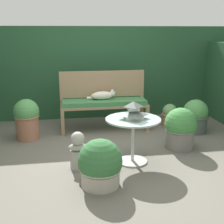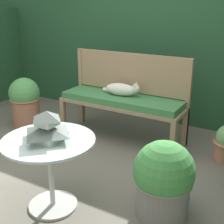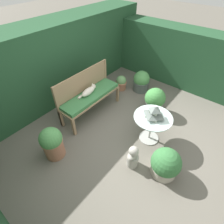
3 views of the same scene
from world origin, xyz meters
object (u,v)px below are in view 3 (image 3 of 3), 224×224
object	(u,v)px
cat	(89,91)
garden_bust	(133,157)
garden_bench	(91,97)
potted_plant_bench_right	(165,164)
potted_plant_patio_mid	(155,101)
potted_plant_bench_left	(121,83)
patio_table	(152,122)
potted_plant_table_far	(141,81)
pagoda_birdhouse	(154,113)
potted_plant_path_edge	(52,143)

from	to	relation	value
cat	garden_bust	xyz separation A→B (m)	(-0.58, -1.67, -0.41)
garden_bench	cat	size ratio (longest dim) A/B	3.01
potted_plant_bench_right	potted_plant_patio_mid	world-z (taller)	potted_plant_patio_mid
potted_plant_bench_left	patio_table	bearing A→B (deg)	-124.90
cat	potted_plant_bench_left	distance (m)	1.40
potted_plant_table_far	pagoda_birdhouse	bearing A→B (deg)	-141.75
potted_plant_bench_right	cat	bearing A→B (deg)	81.05
potted_plant_bench_right	potted_plant_path_edge	bearing A→B (deg)	118.49
potted_plant_table_far	garden_bench	bearing A→B (deg)	165.70
potted_plant_table_far	potted_plant_bench_left	bearing A→B (deg)	122.49
garden_bench	patio_table	distance (m)	1.56
garden_bust	potted_plant_table_far	xyz separation A→B (m)	(2.22, 1.22, 0.05)
potted_plant_bench_right	potted_plant_path_edge	world-z (taller)	potted_plant_path_edge
patio_table	potted_plant_path_edge	size ratio (longest dim) A/B	1.09
garden_bench	patio_table	size ratio (longest dim) A/B	2.10
pagoda_birdhouse	potted_plant_bench_right	distance (m)	0.95
potted_plant_table_far	garden_bust	bearing A→B (deg)	-151.19
cat	potted_plant_table_far	bearing A→B (deg)	-20.08
garden_bust	potted_plant_bench_right	xyz separation A→B (m)	(0.23, -0.53, 0.02)
potted_plant_path_edge	potted_plant_table_far	world-z (taller)	potted_plant_path_edge
cat	potted_plant_bench_right	distance (m)	2.27
cat	potted_plant_table_far	distance (m)	1.74
pagoda_birdhouse	potted_plant_bench_left	size ratio (longest dim) A/B	0.77
patio_table	pagoda_birdhouse	xyz separation A→B (m)	(0.00, -0.00, 0.24)
pagoda_birdhouse	potted_plant_bench_left	bearing A→B (deg)	55.10
pagoda_birdhouse	potted_plant_patio_mid	world-z (taller)	pagoda_birdhouse
potted_plant_bench_left	cat	bearing A→B (deg)	-178.60
cat	potted_plant_patio_mid	distance (m)	1.63
potted_plant_bench_right	potted_plant_bench_left	xyz separation A→B (m)	(1.68, 2.24, -0.06)
patio_table	potted_plant_table_far	distance (m)	1.85
patio_table	potted_plant_table_far	world-z (taller)	patio_table
pagoda_birdhouse	patio_table	bearing A→B (deg)	90.00
patio_table	potted_plant_patio_mid	distance (m)	0.96
potted_plant_bench_right	potted_plant_patio_mid	bearing A→B (deg)	35.59
potted_plant_path_edge	garden_bust	bearing A→B (deg)	-59.59
cat	potted_plant_bench_right	xyz separation A→B (m)	(-0.35, -2.21, -0.39)
pagoda_birdhouse	potted_plant_bench_right	xyz separation A→B (m)	(-0.54, -0.61, -0.48)
cat	pagoda_birdhouse	bearing A→B (deg)	-87.59
potted_plant_bench_right	potted_plant_bench_left	size ratio (longest dim) A/B	1.37
potted_plant_path_edge	potted_plant_bench_left	bearing A→B (deg)	8.01
potted_plant_bench_right	potted_plant_table_far	xyz separation A→B (m)	(1.99, 1.75, 0.03)
potted_plant_table_far	cat	bearing A→B (deg)	164.50
pagoda_birdhouse	potted_plant_path_edge	world-z (taller)	pagoda_birdhouse
potted_plant_patio_mid	potted_plant_path_edge	size ratio (longest dim) A/B	0.94
pagoda_birdhouse	garden_bust	size ratio (longest dim) A/B	0.63
potted_plant_patio_mid	potted_plant_path_edge	bearing A→B (deg)	160.38
potted_plant_bench_left	garden_bench	bearing A→B (deg)	-176.79
potted_plant_path_edge	potted_plant_table_far	bearing A→B (deg)	-2.08
garden_bust	pagoda_birdhouse	bearing A→B (deg)	6.15
pagoda_birdhouse	potted_plant_table_far	world-z (taller)	pagoda_birdhouse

